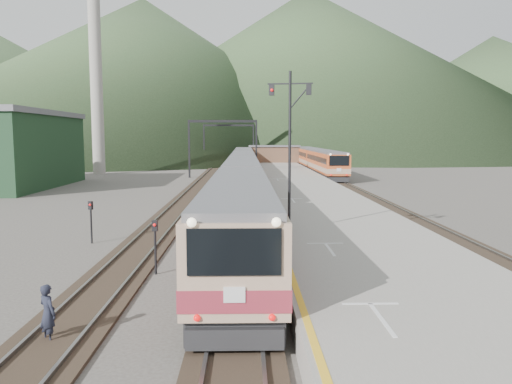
{
  "coord_description": "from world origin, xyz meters",
  "views": [
    {
      "loc": [
        0.29,
        -14.35,
        5.69
      ],
      "look_at": [
        0.99,
        18.83,
        2.0
      ],
      "focal_mm": 35.0,
      "sensor_mm": 36.0,
      "label": 1
    }
  ],
  "objects_px": {
    "second_train": "(316,160)",
    "signal_mast": "(290,136)",
    "worker": "(48,313)",
    "main_train": "(243,172)"
  },
  "relations": [
    {
      "from": "signal_mast",
      "to": "worker",
      "type": "relative_size",
      "value": 4.73
    },
    {
      "from": "second_train",
      "to": "worker",
      "type": "height_order",
      "value": "second_train"
    },
    {
      "from": "signal_mast",
      "to": "worker",
      "type": "bearing_deg",
      "value": -124.96
    },
    {
      "from": "second_train",
      "to": "worker",
      "type": "xyz_separation_m",
      "value": [
        -16.7,
        -65.76,
        -1.18
      ]
    },
    {
      "from": "main_train",
      "to": "worker",
      "type": "xyz_separation_m",
      "value": [
        -5.2,
        -38.4,
        -1.17
      ]
    },
    {
      "from": "second_train",
      "to": "main_train",
      "type": "bearing_deg",
      "value": -112.8
    },
    {
      "from": "second_train",
      "to": "signal_mast",
      "type": "xyz_separation_m",
      "value": [
        -9.05,
        -54.82,
        3.73
      ]
    },
    {
      "from": "main_train",
      "to": "signal_mast",
      "type": "height_order",
      "value": "signal_mast"
    },
    {
      "from": "signal_mast",
      "to": "worker",
      "type": "xyz_separation_m",
      "value": [
        -7.65,
        -10.94,
        -4.91
      ]
    },
    {
      "from": "signal_mast",
      "to": "main_train",
      "type": "bearing_deg",
      "value": 95.1
    }
  ]
}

